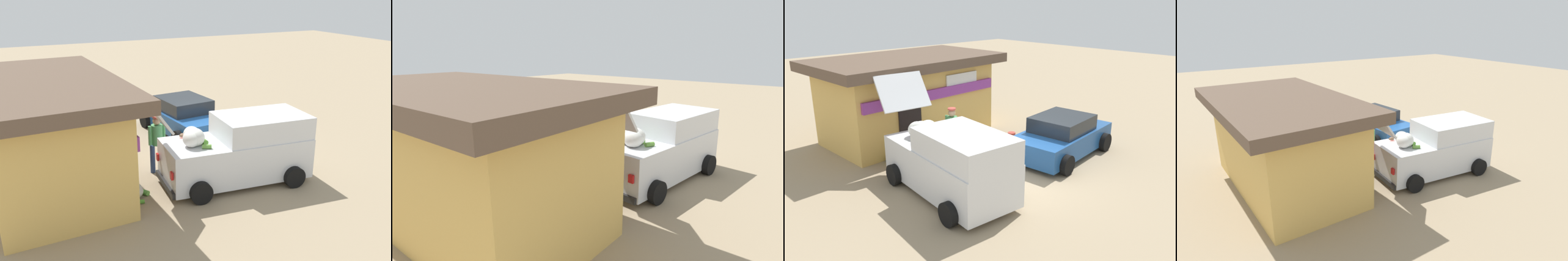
{
  "view_description": "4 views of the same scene",
  "coord_description": "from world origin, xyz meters",
  "views": [
    {
      "loc": [
        -12.22,
        6.32,
        5.43
      ],
      "look_at": [
        -1.06,
        0.96,
        1.19
      ],
      "focal_mm": 39.53,
      "sensor_mm": 36.0,
      "label": 1
    },
    {
      "loc": [
        -6.7,
        8.56,
        3.71
      ],
      "look_at": [
        -0.44,
        1.13,
        1.27
      ],
      "focal_mm": 29.57,
      "sensor_mm": 36.0,
      "label": 2
    },
    {
      "loc": [
        -8.65,
        -7.39,
        5.08
      ],
      "look_at": [
        -0.04,
        1.72,
        0.92
      ],
      "focal_mm": 36.72,
      "sensor_mm": 36.0,
      "label": 3
    },
    {
      "loc": [
        -10.81,
        8.38,
        5.45
      ],
      "look_at": [
        -0.22,
        1.56,
        1.22
      ],
      "focal_mm": 30.76,
      "sensor_mm": 36.0,
      "label": 4
    }
  ],
  "objects": [
    {
      "name": "ground_plane",
      "position": [
        0.0,
        0.0,
        0.0
      ],
      "size": [
        60.0,
        60.0,
        0.0
      ],
      "primitive_type": "plane",
      "color": "#9E896B"
    },
    {
      "name": "storefront_bar",
      "position": [
        -0.49,
        5.21,
        1.59
      ],
      "size": [
        7.01,
        4.21,
        3.05
      ],
      "color": "#E0B259",
      "rests_on": "ground_plane"
    },
    {
      "name": "delivery_van",
      "position": [
        -2.5,
        0.26,
        0.97
      ],
      "size": [
        2.39,
        4.94,
        2.92
      ],
      "color": "silver",
      "rests_on": "ground_plane"
    },
    {
      "name": "parked_sedan",
      "position": [
        2.07,
        -0.03,
        0.64
      ],
      "size": [
        4.09,
        2.51,
        1.37
      ],
      "color": "#1E4C8C",
      "rests_on": "ground_plane"
    },
    {
      "name": "vendor_standing",
      "position": [
        -0.88,
        2.14,
        1.02
      ],
      "size": [
        0.38,
        0.57,
        1.76
      ],
      "color": "navy",
      "rests_on": "ground_plane"
    },
    {
      "name": "customer_bending",
      "position": [
        -1.91,
        1.77,
        0.84
      ],
      "size": [
        0.77,
        0.68,
        1.37
      ],
      "color": "navy",
      "rests_on": "ground_plane"
    },
    {
      "name": "unloaded_banana_pile",
      "position": [
        -2.19,
        3.38,
        0.2
      ],
      "size": [
        0.91,
        0.88,
        0.44
      ],
      "color": "silver",
      "rests_on": "ground_plane"
    },
    {
      "name": "paint_bucket",
      "position": [
        1.9,
        2.06,
        0.16
      ],
      "size": [
        0.28,
        0.28,
        0.32
      ],
      "primitive_type": "cylinder",
      "color": "#BF3F33",
      "rests_on": "ground_plane"
    }
  ]
}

